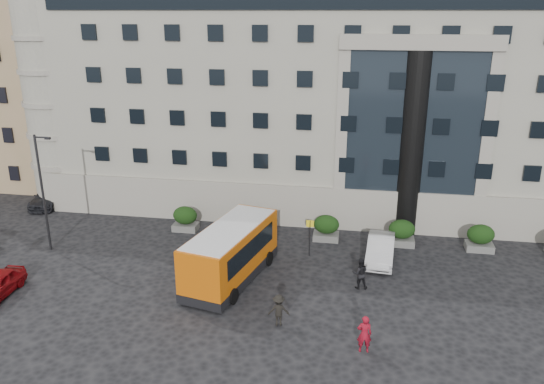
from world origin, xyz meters
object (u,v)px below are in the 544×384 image
(hedge_e, at_px, (480,237))
(pedestrian_b, at_px, (360,273))
(hedge_d, at_px, (402,232))
(street_lamp, at_px, (43,189))
(parked_car_d, at_px, (82,179))
(pedestrian_a, at_px, (364,334))
(pedestrian_c, at_px, (279,310))
(hedge_b, at_px, (254,223))
(parked_car_c, at_px, (49,197))
(red_truck, at_px, (122,177))
(hedge_a, at_px, (185,218))
(minibus, at_px, (231,251))
(bus_stop_sign, at_px, (310,232))
(white_taxi, at_px, (380,249))
(hedge_c, at_px, (326,227))

(hedge_e, distance_m, pedestrian_b, 10.36)
(hedge_d, xyz_separation_m, street_lamp, (-23.54, -4.80, 3.44))
(hedge_d, height_order, parked_car_d, hedge_d)
(street_lamp, xyz_separation_m, pedestrian_a, (21.05, -8.00, -3.41))
(pedestrian_c, bearing_deg, hedge_e, -145.98)
(hedge_b, bearing_deg, parked_car_c, 169.74)
(red_truck, xyz_separation_m, pedestrian_b, (20.84, -13.43, -0.63))
(pedestrian_a, distance_m, pedestrian_b, 6.18)
(hedge_b, bearing_deg, hedge_d, 0.00)
(hedge_a, relative_size, pedestrian_a, 0.96)
(hedge_b, relative_size, parked_car_c, 0.37)
(pedestrian_c, bearing_deg, pedestrian_b, -140.41)
(hedge_a, bearing_deg, pedestrian_c, -52.09)
(hedge_a, relative_size, hedge_b, 1.00)
(minibus, bearing_deg, parked_car_d, 152.85)
(bus_stop_sign, distance_m, white_taxi, 4.70)
(red_truck, bearing_deg, hedge_c, -20.82)
(hedge_e, distance_m, street_lamp, 29.34)
(hedge_b, xyz_separation_m, minibus, (-0.03, -6.80, 0.91))
(hedge_c, bearing_deg, parked_car_c, 171.98)
(hedge_c, xyz_separation_m, pedestrian_a, (2.71, -12.80, 0.03))
(minibus, height_order, red_truck, minibus)
(hedge_c, distance_m, minibus, 8.63)
(street_lamp, xyz_separation_m, pedestrian_c, (16.70, -6.45, -3.51))
(parked_car_c, bearing_deg, street_lamp, -67.66)
(hedge_c, bearing_deg, hedge_e, 0.00)
(pedestrian_a, bearing_deg, parked_car_d, -45.20)
(bus_stop_sign, xyz_separation_m, pedestrian_a, (3.61, -10.00, -0.77))
(hedge_a, height_order, hedge_c, same)
(pedestrian_c, bearing_deg, red_truck, -56.18)
(red_truck, relative_size, pedestrian_b, 3.02)
(street_lamp, relative_size, parked_car_c, 1.61)
(hedge_b, xyz_separation_m, hedge_c, (5.20, 0.00, 0.00))
(hedge_b, relative_size, minibus, 0.22)
(parked_car_c, height_order, white_taxi, white_taxi)
(hedge_a, distance_m, hedge_c, 10.40)
(minibus, height_order, parked_car_d, minibus)
(pedestrian_b, bearing_deg, hedge_c, -78.96)
(hedge_a, distance_m, parked_car_d, 15.09)
(hedge_c, height_order, bus_stop_sign, bus_stop_sign)
(street_lamp, height_order, bus_stop_sign, street_lamp)
(hedge_b, relative_size, hedge_e, 1.00)
(bus_stop_sign, distance_m, minibus, 5.90)
(hedge_b, relative_size, white_taxi, 0.38)
(red_truck, bearing_deg, hedge_e, -13.83)
(parked_car_d, distance_m, pedestrian_b, 29.50)
(bus_stop_sign, distance_m, parked_car_d, 24.77)
(hedge_b, relative_size, pedestrian_b, 0.96)
(pedestrian_a, distance_m, pedestrian_c, 4.62)
(red_truck, distance_m, pedestrian_c, 24.65)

